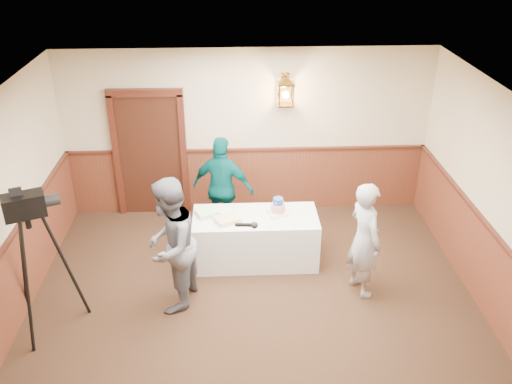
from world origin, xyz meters
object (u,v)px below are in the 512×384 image
display_table (255,238)px  sheet_cake_yellow (227,219)px  sheet_cake_green (207,213)px  tv_camera_rig (39,270)px  interviewer (170,246)px  assistant_p (223,188)px  tiered_cake (278,208)px  baker (364,239)px

display_table → sheet_cake_yellow: bearing=-162.4°
sheet_cake_green → tv_camera_rig: size_ratio=0.17×
interviewer → assistant_p: size_ratio=1.09×
assistant_p → tv_camera_rig: (-2.19, -2.03, -0.00)m
sheet_cake_yellow → interviewer: bearing=-130.7°
tiered_cake → assistant_p: 1.06m
tiered_cake → sheet_cake_green: size_ratio=1.01×
assistant_p → tv_camera_rig: size_ratio=0.90×
baker → sheet_cake_yellow: bearing=48.3°
tiered_cake → tv_camera_rig: bearing=-156.0°
display_table → sheet_cake_green: (-0.69, 0.07, 0.41)m
sheet_cake_yellow → tv_camera_rig: bearing=-152.9°
baker → tiered_cake: bearing=30.5°
sheet_cake_green → assistant_p: 0.71m
tiered_cake → interviewer: interviewer is taller
sheet_cake_yellow → tv_camera_rig: size_ratio=0.19×
tiered_cake → tv_camera_rig: size_ratio=0.17×
interviewer → display_table: bearing=145.3°
assistant_p → tv_camera_rig: 2.99m
display_table → sheet_cake_yellow: 0.59m
tiered_cake → assistant_p: bearing=139.0°
interviewer → tv_camera_rig: 1.58m
sheet_cake_yellow → assistant_p: (-0.07, 0.87, 0.05)m
interviewer → tv_camera_rig: size_ratio=0.99×
tiered_cake → assistant_p: assistant_p is taller
tv_camera_rig → baker: bearing=-15.7°
assistant_p → tv_camera_rig: tv_camera_rig is taller
tiered_cake → sheet_cake_green: 1.02m
sheet_cake_green → assistant_p: (0.22, 0.68, 0.05)m
display_table → sheet_cake_green: sheet_cake_green is taller
interviewer → baker: interviewer is taller
assistant_p → tiered_cake: bearing=157.8°
tv_camera_rig → assistant_p: bearing=20.1°
assistant_p → interviewer: bearing=88.0°
sheet_cake_green → baker: (2.09, -0.86, 0.03)m
tiered_cake → baker: (1.07, -0.84, -0.03)m
sheet_cake_yellow → interviewer: 1.11m
baker → tv_camera_rig: size_ratio=0.89×
tiered_cake → baker: size_ratio=0.19×
sheet_cake_yellow → assistant_p: assistant_p is taller
sheet_cake_yellow → tv_camera_rig: 2.54m
interviewer → tv_camera_rig: (-1.54, -0.32, -0.08)m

